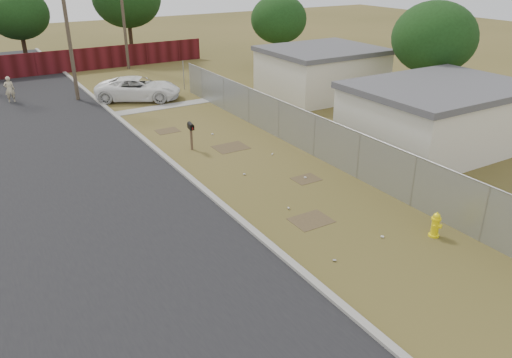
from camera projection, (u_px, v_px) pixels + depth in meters
ground at (257, 169)px, 22.02m from camera, size 120.00×120.00×0.00m
street at (60, 142)px, 25.11m from camera, size 15.10×60.00×0.12m
chainlink_fence at (302, 134)px, 23.97m from camera, size 0.10×27.06×2.02m
privacy_fence at (22, 66)px, 38.34m from camera, size 30.00×0.12×1.80m
utility_poles at (57, 18)px, 34.51m from camera, size 12.60×8.24×9.00m
houses at (374, 91)px, 28.41m from camera, size 9.30×17.24×3.10m
horizon_trees at (110, 12)px, 38.92m from camera, size 33.32×31.94×7.78m
fire_hydrant at (436, 225)px, 16.58m from camera, size 0.48×0.48×0.90m
mailbox at (191, 129)px, 23.80m from camera, size 0.28×0.59×1.36m
pickup_truck at (138, 89)px, 32.34m from camera, size 5.88×4.79×1.49m
pedestrian at (10, 89)px, 31.76m from camera, size 0.64×0.45×1.67m
scattered_litter at (284, 185)px, 20.40m from camera, size 3.39×12.76×0.07m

